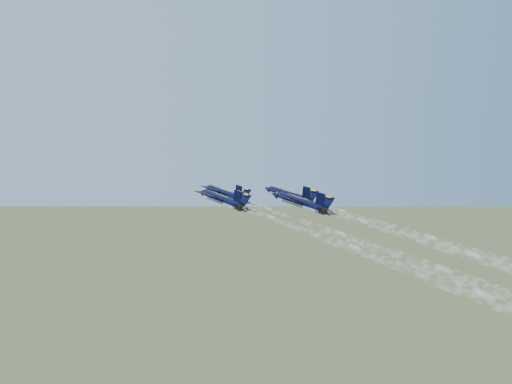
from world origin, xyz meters
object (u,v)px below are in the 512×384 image
object	(u,v)px
jet_lead	(225,194)
jet_right	(289,196)
jet_left	(221,200)
jet_slot	(300,203)

from	to	relation	value
jet_lead	jet_right	distance (m)	14.17
jet_left	jet_lead	bearing A→B (deg)	54.54
jet_right	jet_slot	xyz separation A→B (m)	(-2.96, -14.41, 0.00)
jet_lead	jet_left	distance (m)	13.21
jet_lead	jet_right	size ratio (longest dim) A/B	1.00
jet_slot	jet_lead	bearing A→B (deg)	92.75
jet_lead	jet_right	xyz separation A→B (m)	(12.06, -7.45, 0.00)
jet_right	jet_left	bearing A→B (deg)	178.81
jet_slot	jet_left	bearing A→B (deg)	124.32
jet_left	jet_right	bearing A→B (deg)	-1.19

